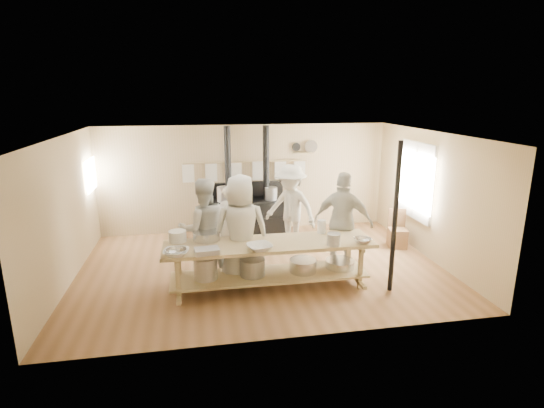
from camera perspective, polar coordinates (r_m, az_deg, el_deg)
name	(u,v)px	position (r m, az deg, el deg)	size (l,w,h in m)	color
ground	(262,268)	(8.43, -1.39, -8.56)	(7.00, 7.00, 0.00)	brown
room_shell	(261,187)	(7.93, -1.46, 2.28)	(7.00, 7.00, 7.00)	tan
window_right	(416,181)	(9.64, 18.82, 2.99)	(0.09, 1.50, 1.65)	beige
left_opening	(91,175)	(10.07, -23.17, 3.64)	(0.00, 0.90, 0.90)	white
stove	(248,213)	(10.23, -3.27, -1.23)	(1.90, 0.75, 2.60)	black
towel_rail	(246,168)	(10.27, -3.52, 4.81)	(3.00, 0.04, 0.47)	tan
back_wall_shelf	(305,149)	(10.51, 4.44, 7.44)	(0.63, 0.14, 0.32)	tan
prep_table	(269,260)	(7.41, -0.40, -7.59)	(3.60, 0.90, 0.85)	tan
support_post	(395,219)	(7.36, 16.21, -1.90)	(0.08, 0.08, 2.60)	black
cook_far_left	(229,223)	(8.69, -5.85, -2.49)	(0.56, 0.37, 1.54)	beige
cook_left	(204,229)	(7.81, -9.17, -3.32)	(0.91, 0.71, 1.87)	beige
cook_center	(241,230)	(7.47, -4.19, -3.56)	(0.97, 0.63, 1.99)	beige
cook_right	(343,222)	(8.15, 9.55, -2.41)	(1.12, 0.47, 1.92)	beige
cook_by_window	(291,208)	(9.11, 2.52, -0.52)	(1.21, 0.70, 1.87)	beige
chair	(397,236)	(9.85, 16.48, -4.15)	(0.47, 0.47, 0.83)	brown
bowl_white_a	(176,253)	(6.88, -12.76, -6.38)	(0.40, 0.40, 0.10)	white
bowl_steel_a	(176,252)	(6.88, -12.76, -6.36)	(0.33, 0.33, 0.10)	silver
bowl_white_b	(260,247)	(6.93, -1.68, -5.83)	(0.40, 0.40, 0.10)	white
bowl_steel_b	(363,241)	(7.39, 12.08, -4.87)	(0.30, 0.30, 0.09)	silver
roasting_pan	(207,251)	(6.87, -8.74, -6.26)	(0.38, 0.26, 0.09)	#B2B2B7
mixing_bowl_large	(207,236)	(7.48, -8.80, -4.22)	(0.48, 0.48, 0.15)	silver
bucket_galv	(334,239)	(7.20, 8.29, -4.74)	(0.22, 0.22, 0.21)	gray
deep_bowl_enamel	(177,236)	(7.48, -12.59, -4.25)	(0.30, 0.30, 0.19)	white
pitcher	(322,227)	(7.78, 6.69, -3.03)	(0.16, 0.16, 0.24)	white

